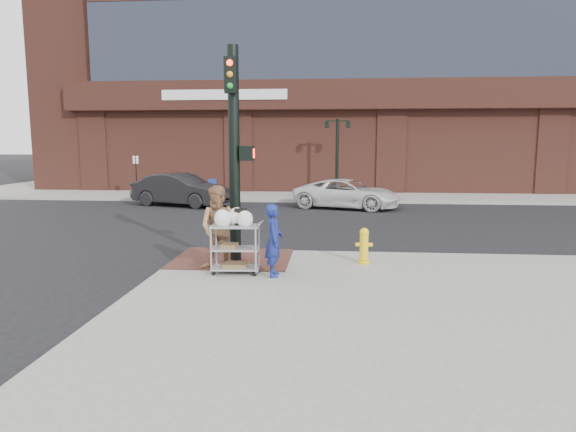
# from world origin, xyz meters

# --- Properties ---
(ground) EXTENTS (220.00, 220.00, 0.00)m
(ground) POSITION_xyz_m (0.00, 0.00, 0.00)
(ground) COLOR black
(ground) RESTS_ON ground
(sidewalk_far) EXTENTS (65.00, 36.00, 0.15)m
(sidewalk_far) POSITION_xyz_m (12.50, 32.00, 0.07)
(sidewalk_far) COLOR gray
(sidewalk_far) RESTS_ON ground
(brick_curb_ramp) EXTENTS (2.80, 2.40, 0.01)m
(brick_curb_ramp) POSITION_xyz_m (-0.60, 0.90, 0.16)
(brick_curb_ramp) COLOR #4F2925
(brick_curb_ramp) RESTS_ON sidewalk_near
(lamp_post) EXTENTS (1.32, 0.22, 4.00)m
(lamp_post) POSITION_xyz_m (2.00, 16.00, 2.62)
(lamp_post) COLOR black
(lamp_post) RESTS_ON sidewalk_far
(parking_sign) EXTENTS (0.05, 0.05, 2.20)m
(parking_sign) POSITION_xyz_m (-8.50, 15.00, 1.25)
(parking_sign) COLOR black
(parking_sign) RESTS_ON sidewalk_far
(traffic_signal_pole) EXTENTS (0.61, 0.51, 5.00)m
(traffic_signal_pole) POSITION_xyz_m (-0.48, 0.77, 2.83)
(traffic_signal_pole) COLOR black
(traffic_signal_pole) RESTS_ON sidewalk_near
(woman_blue) EXTENTS (0.40, 0.58, 1.54)m
(woman_blue) POSITION_xyz_m (0.59, -0.61, 0.92)
(woman_blue) COLOR navy
(woman_blue) RESTS_ON sidewalk_near
(pedestrian_tan) EXTENTS (0.98, 0.81, 1.87)m
(pedestrian_tan) POSITION_xyz_m (-0.66, -0.18, 1.09)
(pedestrian_tan) COLOR #9A6B48
(pedestrian_tan) RESTS_ON sidewalk_near
(sedan_dark) EXTENTS (4.90, 3.01, 1.52)m
(sedan_dark) POSITION_xyz_m (-5.29, 12.20, 0.76)
(sedan_dark) COLOR black
(sedan_dark) RESTS_ON ground
(minivan_white) EXTENTS (5.17, 3.48, 1.32)m
(minivan_white) POSITION_xyz_m (2.45, 12.00, 0.66)
(minivan_white) COLOR silver
(minivan_white) RESTS_ON ground
(utility_cart) EXTENTS (1.06, 0.64, 1.42)m
(utility_cart) POSITION_xyz_m (-0.26, -0.46, 0.79)
(utility_cart) COLOR gray
(utility_cart) RESTS_ON sidewalk_near
(fire_hydrant) EXTENTS (0.40, 0.28, 0.84)m
(fire_hydrant) POSITION_xyz_m (2.55, 0.70, 0.58)
(fire_hydrant) COLOR yellow
(fire_hydrant) RESTS_ON sidewalk_near
(newsbox_red) EXTENTS (0.56, 0.53, 1.12)m
(newsbox_red) POSITION_xyz_m (-6.94, 15.18, 0.71)
(newsbox_red) COLOR maroon
(newsbox_red) RESTS_ON sidewalk_far
(newsbox_blue) EXTENTS (0.46, 0.43, 0.94)m
(newsbox_blue) POSITION_xyz_m (-4.38, 14.74, 0.62)
(newsbox_blue) COLOR navy
(newsbox_blue) RESTS_ON sidewalk_far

